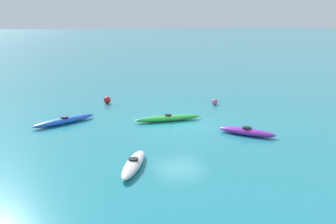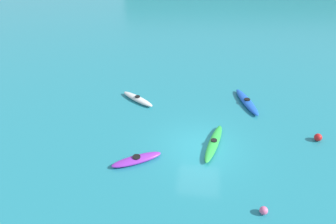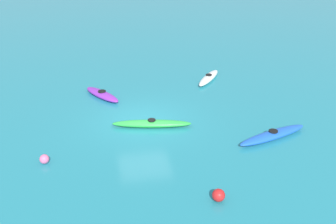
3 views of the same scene
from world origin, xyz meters
name	(u,v)px [view 2 (image 2 of 3)]	position (x,y,z in m)	size (l,w,h in m)	color
ground_plane	(201,147)	(0.00, 0.00, 0.00)	(600.00, 600.00, 0.00)	teal
kayak_white	(138,99)	(-4.59, 4.55, 0.16)	(2.65, 2.13, 0.37)	white
kayak_blue	(247,102)	(2.83, 5.20, 0.16)	(1.75, 3.59, 0.37)	blue
kayak_green	(214,143)	(0.71, 0.28, 0.16)	(1.25, 3.63, 0.37)	green
kayak_purple	(137,159)	(-3.26, -1.72, 0.16)	(2.66, 1.97, 0.37)	purple
buoy_pink	(264,210)	(2.96, -4.30, 0.19)	(0.37, 0.37, 0.37)	pink
buoy_red	(318,137)	(6.58, 1.55, 0.22)	(0.44, 0.44, 0.44)	red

